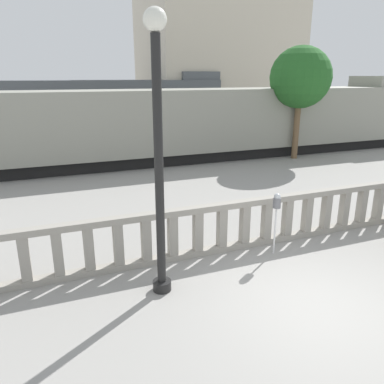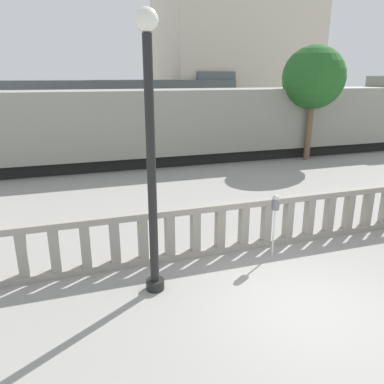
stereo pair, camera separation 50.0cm
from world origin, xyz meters
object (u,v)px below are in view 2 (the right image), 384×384
Objects in this scene: lamppost at (151,147)px; parking_meter at (275,207)px; tree_left at (314,78)px; train_far at (75,106)px; train_near at (226,122)px.

parking_meter is (2.94, 0.56, -1.64)m from lamppost.
train_far is at bearing 130.15° from tree_left.
train_near is 1.06× the size of train_far.
lamppost is 0.21× the size of train_far.
parking_meter is 10.97m from train_near.
train_near is at bearing 72.56° from parking_meter.
lamppost reaches higher than train_near.
train_far reaches higher than train_near.
lamppost is at bearing -119.49° from train_near.
parking_meter is at bearing 10.82° from lamppost.
lamppost is at bearing -88.19° from train_far.
train_near is (6.23, 11.01, -1.04)m from lamppost.
train_far is (-6.92, 11.00, 0.16)m from train_near.
tree_left is (3.74, -1.64, 2.14)m from train_near.
train_near is at bearing -57.82° from train_far.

